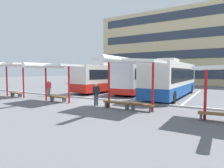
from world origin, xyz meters
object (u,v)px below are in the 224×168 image
object	(u,v)px
waiting_shelter_2	(128,62)
waiting_passenger_1	(49,87)
bench_0	(16,94)
bench_1	(58,98)
bench_3	(142,106)
waiting_shelter_1	(54,67)
waiting_passenger_0	(96,93)
waiting_shelter_0	(12,65)
coach_bus_0	(112,78)
bench_2	(116,103)
bench_4	(215,115)
coach_bus_1	(137,78)
coach_bus_2	(172,80)

from	to	relation	value
waiting_shelter_2	waiting_passenger_1	size ratio (longest dim) A/B	2.84
bench_0	bench_1	world-z (taller)	same
bench_0	waiting_passenger_1	size ratio (longest dim) A/B	0.94
bench_3	waiting_shelter_1	bearing A→B (deg)	-176.50
bench_1	waiting_passenger_0	size ratio (longest dim) A/B	1.07
bench_0	bench_3	world-z (taller)	same
waiting_passenger_0	waiting_passenger_1	size ratio (longest dim) A/B	0.98
waiting_shelter_0	waiting_passenger_1	distance (m)	3.99
coach_bus_0	waiting_shelter_1	distance (m)	10.53
bench_2	waiting_shelter_1	bearing A→B (deg)	-176.36
bench_0	bench_4	bearing A→B (deg)	-1.62
bench_3	waiting_passenger_1	bearing A→B (deg)	170.31
waiting_shelter_1	bench_2	size ratio (longest dim) A/B	2.17
coach_bus_0	waiting_shelter_0	size ratio (longest dim) A/B	2.86
waiting_shelter_0	bench_0	size ratio (longest dim) A/B	2.79
waiting_shelter_1	bench_3	xyz separation A→B (m)	(7.37, 0.45, -2.56)
bench_2	coach_bus_0	bearing A→B (deg)	122.32
coach_bus_1	waiting_passenger_0	distance (m)	9.66
coach_bus_0	bench_3	distance (m)	12.97
bench_1	bench_0	bearing A→B (deg)	179.81
coach_bus_0	bench_0	xyz separation A→B (m)	(-5.02, -10.05, -1.32)
waiting_shelter_1	waiting_shelter_2	world-z (taller)	waiting_shelter_2
coach_bus_0	coach_bus_2	xyz separation A→B (m)	(8.12, -1.85, 0.04)
bench_2	waiting_passenger_0	bearing A→B (deg)	173.32
coach_bus_0	coach_bus_2	distance (m)	8.32
coach_bus_0	bench_2	size ratio (longest dim) A/B	6.24
waiting_shelter_2	coach_bus_2	bearing A→B (deg)	84.26
coach_bus_0	waiting_passenger_0	distance (m)	10.87
waiting_shelter_2	bench_2	xyz separation A→B (m)	(-0.90, 0.13, -2.79)
waiting_shelter_0	bench_1	bearing A→B (deg)	3.29
coach_bus_1	coach_bus_2	world-z (taller)	coach_bus_1
coach_bus_1	bench_0	world-z (taller)	coach_bus_1
bench_1	waiting_passenger_1	size ratio (longest dim) A/B	1.04
bench_4	bench_3	bearing A→B (deg)	172.22
bench_0	bench_1	xyz separation A→B (m)	(5.83, -0.02, 0.00)
bench_2	bench_4	world-z (taller)	same
bench_4	bench_2	bearing A→B (deg)	175.50
bench_3	coach_bus_2	bearing A→B (deg)	90.42
bench_0	bench_1	size ratio (longest dim) A/B	0.90
bench_0	coach_bus_0	bearing A→B (deg)	63.44
waiting_shelter_2	bench_4	bearing A→B (deg)	-3.78
waiting_passenger_1	waiting_passenger_0	bearing A→B (deg)	-13.61
coach_bus_0	waiting_shelter_2	xyz separation A→B (m)	(7.28, -10.21, 1.48)
waiting_shelter_1	bench_3	distance (m)	7.81
bench_0	waiting_shelter_2	size ratio (longest dim) A/B	0.33
waiting_shelter_0	bench_2	world-z (taller)	waiting_shelter_0
waiting_shelter_2	bench_4	size ratio (longest dim) A/B	2.91
bench_0	waiting_shelter_1	distance (m)	6.38
bench_2	bench_1	bearing A→B (deg)	179.96
coach_bus_0	bench_3	xyz separation A→B (m)	(8.18, -9.98, -1.32)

